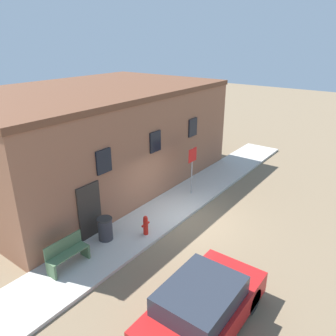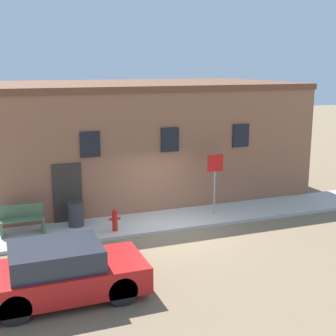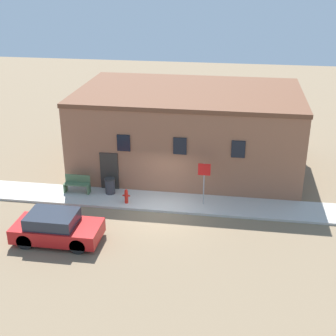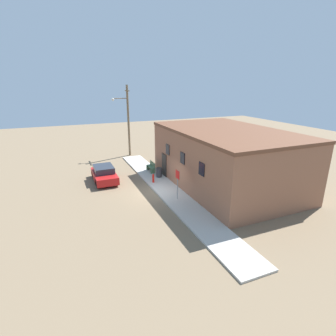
{
  "view_description": "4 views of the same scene",
  "coord_description": "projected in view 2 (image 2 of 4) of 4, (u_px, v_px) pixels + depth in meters",
  "views": [
    {
      "loc": [
        -9.83,
        -6.39,
        7.02
      ],
      "look_at": [
        0.2,
        1.06,
        2.0
      ],
      "focal_mm": 35.0,
      "sensor_mm": 36.0,
      "label": 1
    },
    {
      "loc": [
        -5.48,
        -13.92,
        5.55
      ],
      "look_at": [
        0.2,
        1.06,
        2.0
      ],
      "focal_mm": 50.0,
      "sensor_mm": 36.0,
      "label": 2
    },
    {
      "loc": [
        3.51,
        -20.32,
        11.36
      ],
      "look_at": [
        0.2,
        1.06,
        2.0
      ],
      "focal_mm": 50.0,
      "sensor_mm": 36.0,
      "label": 3
    },
    {
      "loc": [
        18.34,
        -6.56,
        8.4
      ],
      "look_at": [
        0.2,
        1.06,
        2.0
      ],
      "focal_mm": 28.0,
      "sensor_mm": 36.0,
      "label": 4
    }
  ],
  "objects": [
    {
      "name": "ground_plane",
      "position": [
        174.0,
        232.0,
        15.81
      ],
      "size": [
        80.0,
        80.0,
        0.0
      ],
      "primitive_type": "plane",
      "color": "#7A664C"
    },
    {
      "name": "sidewalk",
      "position": [
        163.0,
        221.0,
        16.76
      ],
      "size": [
        22.0,
        2.12,
        0.12
      ],
      "color": "#BCB7AD",
      "rests_on": "ground"
    },
    {
      "name": "brick_building",
      "position": [
        138.0,
        136.0,
        21.08
      ],
      "size": [
        12.9,
        8.05,
        4.8
      ],
      "color": "#8E5B42",
      "rests_on": "ground"
    },
    {
      "name": "fire_hydrant",
      "position": [
        115.0,
        220.0,
        15.55
      ],
      "size": [
        0.39,
        0.18,
        0.77
      ],
      "color": "red",
      "rests_on": "sidewalk"
    },
    {
      "name": "stop_sign",
      "position": [
        215.0,
        173.0,
        17.11
      ],
      "size": [
        0.63,
        0.06,
        2.24
      ],
      "color": "gray",
      "rests_on": "sidewalk"
    },
    {
      "name": "bench",
      "position": [
        22.0,
        220.0,
        15.28
      ],
      "size": [
        1.39,
        0.44,
        0.96
      ],
      "color": "#4C6B47",
      "rests_on": "sidewalk"
    },
    {
      "name": "trash_bin",
      "position": [
        76.0,
        214.0,
        16.03
      ],
      "size": [
        0.55,
        0.55,
        0.86
      ],
      "color": "#333338",
      "rests_on": "sidewalk"
    },
    {
      "name": "parked_car",
      "position": [
        63.0,
        272.0,
        11.23
      ],
      "size": [
        3.88,
        1.86,
        1.38
      ],
      "color": "black",
      "rests_on": "ground"
    }
  ]
}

